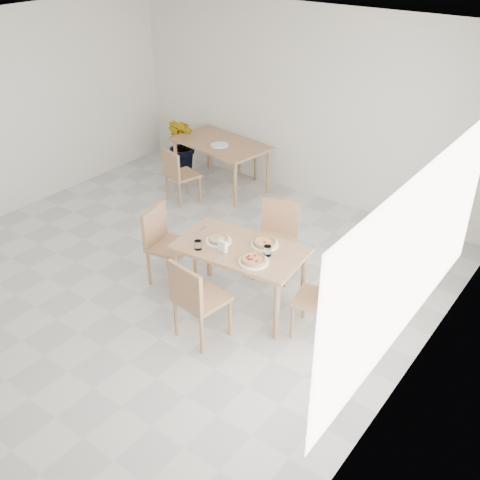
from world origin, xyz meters
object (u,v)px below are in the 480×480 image
Objects in this scene: plate_empty at (220,145)px; chair_west at (164,240)px; chair_south at (195,296)px; potted_plant at (183,146)px; main_table at (240,254)px; plate_pepperoni at (253,262)px; plate_mushroom at (219,241)px; tumbler_b at (198,245)px; chair_north at (277,233)px; chair_east at (323,296)px; pizza_pepperoni at (254,260)px; chair_back_s at (178,172)px; pizza_mushroom at (219,239)px; chair_back_n at (258,146)px; napkin_holder at (223,247)px; second_table at (221,147)px; plate_margherita at (265,244)px; tumbler_a at (267,251)px.

chair_west is at bearing -66.20° from plate_empty.
potted_plant reaches higher than chair_south.
main_table is 0.34m from plate_pepperoni.
plate_mushroom is 0.27m from tumbler_b.
plate_mushroom is at bearing 168.80° from plate_pepperoni.
chair_north reaches higher than plate_empty.
pizza_pepperoni is at bearing -82.59° from chair_east.
chair_back_s is (-1.95, 1.81, -0.31)m from tumbler_b.
plate_mushroom is 1.04× the size of pizza_mushroom.
chair_north is 3.02m from chair_back_n.
plate_empty is (-2.05, 2.97, 0.22)m from chair_south.
pizza_mushroom is 0.55m from pizza_pepperoni.
napkin_holder is (0.24, 0.11, 0.01)m from tumbler_b.
chair_back_s is at bearing 142.36° from plate_mushroom.
plate_mushroom is 2.82× the size of tumbler_b.
chair_north reaches higher than chair_back_n.
potted_plant is at bearing -175.21° from second_table.
pizza_mushroom is 2.71× the size of tumbler_b.
chair_east reaches higher than plate_mushroom.
pizza_pepperoni is at bearing -73.60° from plate_margherita.
pizza_pepperoni is at bearing -11.20° from plate_mushroom.
napkin_holder reaches higher than chair_back_n.
chair_east is 1.00× the size of chair_back_n.
chair_north is 1.04m from plate_pepperoni.
tumbler_b is at bearing -149.88° from napkin_holder.
pizza_mushroom is at bearing 145.85° from napkin_holder.
chair_south is 0.96× the size of potted_plant.
main_table is at bearing 10.94° from pizza_mushroom.
chair_back_s is (-3.27, 1.43, 0.01)m from chair_east.
chair_north reaches higher than pizza_pepperoni.
plate_margherita is 3.16m from second_table.
napkin_holder is 3.88m from potted_plant.
pizza_mushroom is 3.66m from potted_plant.
chair_east reaches higher than plate_empty.
chair_back_n is at bearing -147.65° from chair_east.
tumbler_a is (0.58, 0.09, 0.02)m from pizza_mushroom.
tumbler_b is 0.38× the size of plate_empty.
pizza_mushroom is 0.26m from tumbler_b.
chair_back_n is (-2.96, 3.06, 0.00)m from chair_east.
plate_mushroom is 2.65× the size of tumbler_a.
tumbler_a reaches higher than main_table.
chair_south reaches higher than chair_north.
tumbler_a is 0.07× the size of second_table.
main_table is at bearing -47.31° from plate_empty.
chair_south is at bearing -69.75° from plate_mushroom.
tumbler_b is (-0.33, -0.30, 0.14)m from main_table.
pizza_mushroom is (-0.00, 0.00, 0.02)m from plate_mushroom.
chair_east is at bearing -95.40° from chair_west.
chair_south is at bearing -53.22° from tumbler_b.
chair_south is 1.11× the size of chair_back_n.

